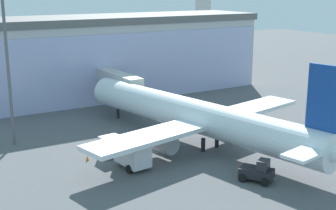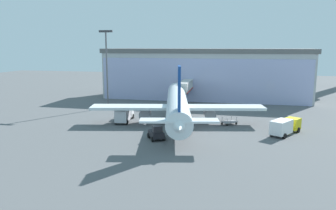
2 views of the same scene
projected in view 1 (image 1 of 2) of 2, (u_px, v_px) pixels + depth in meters
ground at (243, 160)px, 51.76m from camera, size 240.00×240.00×0.00m
terminal_building at (106, 56)px, 81.59m from camera, size 56.36×14.17×13.73m
jet_bridge at (114, 80)px, 71.76m from camera, size 2.64×14.96×6.03m
apron_light_mast at (7, 57)px, 54.15m from camera, size 3.20×0.40×18.00m
airplane at (197, 117)px, 55.78m from camera, size 32.29×39.81×11.75m
catering_truck at (125, 151)px, 50.07m from camera, size 3.25×7.52×2.65m
fuel_truck at (336, 120)px, 61.73m from camera, size 5.70×7.37×2.65m
baggage_cart at (256, 128)px, 61.67m from camera, size 3.14×3.08×1.50m
pushback_tug at (258, 172)px, 45.82m from camera, size 3.42×3.72×2.30m
safety_cone_nose at (240, 167)px, 48.78m from camera, size 0.36×0.36×0.55m
safety_cone_wingtip at (87, 158)px, 51.46m from camera, size 0.36×0.36×0.55m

